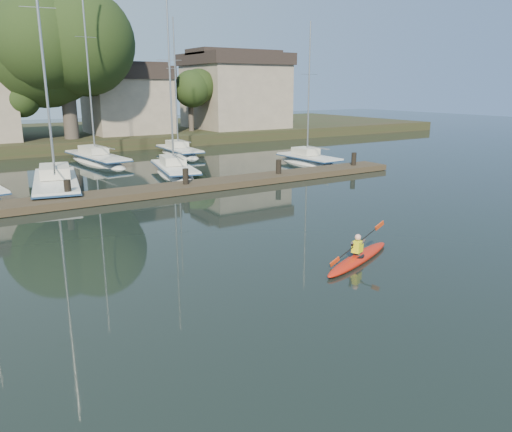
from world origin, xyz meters
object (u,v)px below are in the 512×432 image
dock (131,194)px  sailboat_6 (97,165)px  sailboat_7 (179,157)px  sailboat_4 (308,166)px  kayak (358,257)px  sailboat_3 (175,177)px  sailboat_2 (57,194)px

dock → sailboat_6: (1.83, 12.90, -0.38)m
sailboat_7 → sailboat_4: bearing=-55.4°
kayak → sailboat_6: (-1.17, 25.91, -0.33)m
sailboat_4 → sailboat_6: (-12.72, 8.74, 0.00)m
sailboat_3 → sailboat_7: size_ratio=1.03×
kayak → sailboat_7: sailboat_7 is taller
dock → sailboat_3: (4.54, 5.06, -0.38)m
sailboat_6 → sailboat_7: bearing=-1.5°
kayak → sailboat_6: 25.94m
dock → sailboat_6: 13.03m
kayak → sailboat_3: (1.54, 18.07, -0.34)m
sailboat_3 → sailboat_4: (10.01, -0.90, 0.00)m
sailboat_7 → sailboat_3: bearing=-113.2°
kayak → sailboat_2: 17.77m
sailboat_6 → sailboat_7: size_ratio=1.27×
kayak → sailboat_2: sailboat_2 is taller
sailboat_6 → kayak: bearing=-94.6°
sailboat_3 → sailboat_4: sailboat_3 is taller
sailboat_2 → sailboat_6: (4.65, 9.12, 0.02)m
sailboat_4 → sailboat_7: size_ratio=0.93×
kayak → dock: 13.35m
sailboat_3 → sailboat_7: sailboat_3 is taller
sailboat_3 → sailboat_4: size_ratio=1.11×
sailboat_3 → sailboat_7: 9.44m
kayak → sailboat_4: (11.55, 17.17, -0.33)m
dock → sailboat_7: (8.64, 13.57, -0.38)m
sailboat_2 → sailboat_4: size_ratio=1.45×
sailboat_6 → sailboat_7: sailboat_6 is taller
sailboat_7 → sailboat_2: bearing=-137.0°
sailboat_3 → sailboat_2: bearing=-158.9°
dock → sailboat_2: sailboat_2 is taller
kayak → sailboat_2: size_ratio=0.25×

